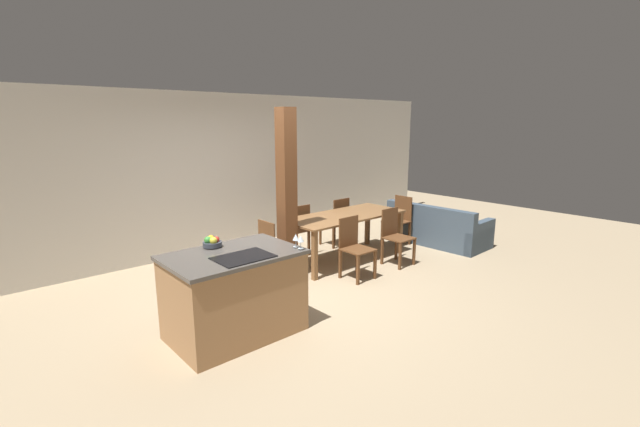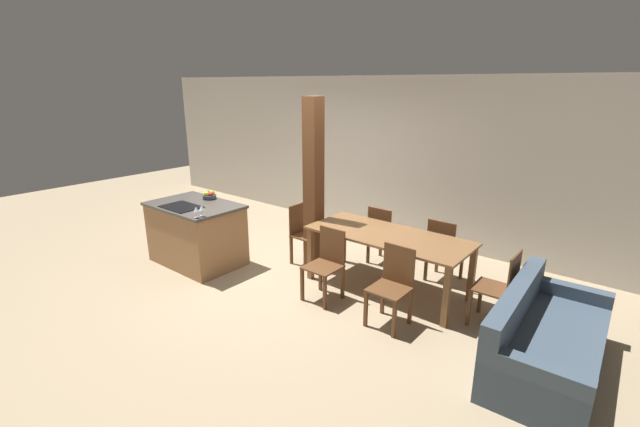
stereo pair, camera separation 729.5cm
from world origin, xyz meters
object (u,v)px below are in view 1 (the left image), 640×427
at_px(dining_chair_near_right, 395,235).
at_px(dining_chair_foot_end, 399,219).
at_px(kitchen_island, 234,294).
at_px(dining_chair_near_left, 354,246).
at_px(dining_chair_far_right, 337,221).
at_px(dining_chair_far_left, 297,229).
at_px(couch, 437,230).
at_px(wine_glass_near, 301,239).
at_px(wine_glass_middle, 296,238).
at_px(fruit_bowl, 212,242).
at_px(dining_chair_head_end, 274,249).
at_px(dining_table, 345,220).
at_px(timber_post, 287,196).

relative_size(dining_chair_near_right, dining_chair_foot_end, 1.00).
bearing_deg(kitchen_island, dining_chair_near_left, 9.05).
bearing_deg(dining_chair_far_right, kitchen_island, 28.43).
height_order(dining_chair_near_right, dining_chair_far_left, same).
relative_size(dining_chair_far_right, couch, 0.49).
bearing_deg(dining_chair_near_right, wine_glass_near, -163.90).
relative_size(wine_glass_near, dining_chair_foot_end, 0.16).
relative_size(dining_chair_far_left, dining_chair_foot_end, 1.00).
distance_m(wine_glass_near, wine_glass_middle, 0.08).
xyz_separation_m(fruit_bowl, dining_chair_near_right, (3.16, 0.03, -0.50)).
relative_size(kitchen_island, dining_chair_far_left, 1.53).
xyz_separation_m(wine_glass_near, dining_chair_far_right, (2.50, 2.05, -0.55)).
distance_m(wine_glass_near, couch, 4.18).
bearing_deg(fruit_bowl, dining_chair_near_left, 0.65).
bearing_deg(dining_chair_head_end, dining_chair_far_right, -70.39).
bearing_deg(dining_table, dining_chair_foot_end, 0.00).
relative_size(dining_table, timber_post, 0.85).
bearing_deg(dining_chair_far_left, wine_glass_near, 52.60).
bearing_deg(dining_table, dining_chair_far_right, 55.11).
relative_size(dining_chair_head_end, dining_chair_foot_end, 1.00).
xyz_separation_m(dining_chair_far_right, timber_post, (-1.65, -0.70, 0.74)).
bearing_deg(wine_glass_near, wine_glass_middle, 90.00).
height_order(dining_chair_far_right, dining_chair_head_end, same).
distance_m(dining_chair_near_left, dining_chair_foot_end, 1.98).
xyz_separation_m(fruit_bowl, wine_glass_near, (0.66, -0.70, 0.06)).
height_order(fruit_bowl, couch, fruit_bowl).
distance_m(fruit_bowl, dining_chair_near_right, 3.20).
relative_size(dining_chair_far_left, timber_post, 0.37).
distance_m(fruit_bowl, dining_chair_far_left, 2.66).
distance_m(dining_chair_near_left, timber_post, 1.21).
relative_size(wine_glass_middle, dining_chair_head_end, 0.16).
bearing_deg(dining_chair_far_right, dining_chair_near_left, 55.11).
height_order(fruit_bowl, dining_chair_foot_end, fruit_bowl).
height_order(kitchen_island, timber_post, timber_post).
height_order(wine_glass_near, dining_chair_head_end, wine_glass_near).
bearing_deg(dining_chair_near_left, dining_chair_head_end, 144.70).
bearing_deg(timber_post, dining_chair_far_left, 44.18).
distance_m(kitchen_island, dining_chair_near_right, 3.12).
bearing_deg(dining_table, dining_chair_near_right, -55.11).
xyz_separation_m(dining_table, couch, (1.97, -0.45, -0.41)).
relative_size(kitchen_island, couch, 0.75).
bearing_deg(dining_chair_near_right, fruit_bowl, -179.54).
height_order(dining_chair_far_right, timber_post, timber_post).
xyz_separation_m(wine_glass_near, couch, (4.01, 0.94, -0.76)).
relative_size(wine_glass_middle, dining_chair_foot_end, 0.16).
distance_m(dining_chair_far_left, dining_chair_head_end, 1.15).
relative_size(dining_chair_near_left, dining_chair_foot_end, 1.00).
relative_size(dining_table, dining_chair_far_right, 2.34).
bearing_deg(couch, dining_chair_head_end, 80.42).
distance_m(dining_table, dining_chair_near_left, 0.83).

